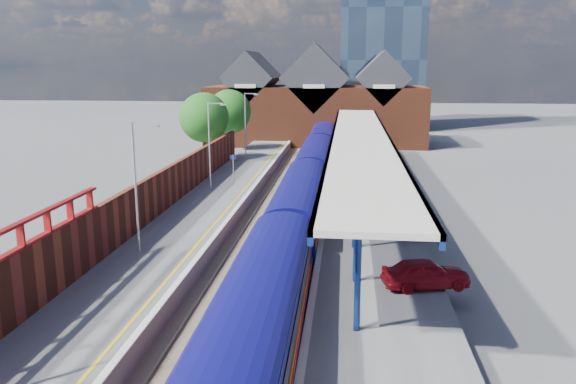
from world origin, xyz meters
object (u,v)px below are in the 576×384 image
(train, at_px, (309,177))
(platform_sign, at_px, (233,164))
(lamp_post_b, at_px, (138,179))
(lamp_post_c, at_px, (211,140))
(parked_car_dark, at_px, (387,194))
(lamp_post_d, at_px, (247,121))
(parked_car_silver, at_px, (393,209))
(parked_car_blue, at_px, (390,223))
(parked_car_red, at_px, (426,273))

(train, relative_size, platform_sign, 26.37)
(lamp_post_b, relative_size, lamp_post_c, 1.00)
(parked_car_dark, bearing_deg, lamp_post_c, 95.15)
(lamp_post_d, height_order, parked_car_silver, lamp_post_d)
(platform_sign, distance_m, parked_car_dark, 13.57)
(train, height_order, lamp_post_c, lamp_post_c)
(parked_car_blue, bearing_deg, parked_car_silver, 12.01)
(parked_car_red, bearing_deg, parked_car_dark, -10.96)
(lamp_post_c, bearing_deg, train, 0.29)
(lamp_post_d, bearing_deg, lamp_post_c, -90.00)
(train, xyz_separation_m, parked_car_red, (6.66, -19.45, -0.45))
(lamp_post_b, distance_m, lamp_post_c, 16.00)
(parked_car_blue, bearing_deg, platform_sign, 61.70)
(lamp_post_c, distance_m, platform_sign, 3.34)
(lamp_post_b, xyz_separation_m, lamp_post_d, (0.00, 32.00, 0.00))
(train, bearing_deg, parked_car_silver, -52.30)
(train, relative_size, parked_car_dark, 15.77)
(parked_car_silver, height_order, parked_car_blue, parked_car_blue)
(platform_sign, bearing_deg, parked_car_dark, -23.06)
(lamp_post_c, distance_m, parked_car_silver, 16.28)
(train, relative_size, lamp_post_b, 9.42)
(lamp_post_b, relative_size, parked_car_blue, 1.45)
(lamp_post_c, xyz_separation_m, platform_sign, (1.36, 2.00, -2.30))
(lamp_post_c, relative_size, parked_car_blue, 1.45)
(platform_sign, bearing_deg, lamp_post_c, -124.26)
(train, distance_m, parked_car_red, 20.56)
(lamp_post_c, bearing_deg, parked_car_dark, -13.43)
(parked_car_dark, bearing_deg, parked_car_blue, -163.79)
(parked_car_blue, bearing_deg, lamp_post_c, 69.44)
(lamp_post_d, distance_m, parked_car_red, 38.41)
(parked_car_silver, bearing_deg, parked_car_blue, -179.56)
(parked_car_blue, bearing_deg, parked_car_red, -153.78)
(lamp_post_b, relative_size, platform_sign, 2.80)
(lamp_post_d, distance_m, parked_car_silver, 27.75)
(parked_car_red, xyz_separation_m, parked_car_silver, (-0.61, 11.63, -0.04))
(lamp_post_b, xyz_separation_m, parked_car_silver, (13.90, 8.22, -3.36))
(parked_car_red, relative_size, parked_car_blue, 0.82)
(train, bearing_deg, parked_car_blue, -63.35)
(lamp_post_b, height_order, parked_car_red, lamp_post_b)
(lamp_post_b, distance_m, platform_sign, 18.20)
(lamp_post_b, xyz_separation_m, parked_car_dark, (13.81, 12.70, -3.39))
(lamp_post_d, distance_m, platform_sign, 14.25)
(lamp_post_b, height_order, lamp_post_d, same)
(lamp_post_b, height_order, platform_sign, lamp_post_b)
(parked_car_red, relative_size, parked_car_dark, 0.94)
(parked_car_red, bearing_deg, parked_car_blue, -6.33)
(lamp_post_b, xyz_separation_m, parked_car_blue, (13.48, 4.83, -3.32))
(train, xyz_separation_m, platform_sign, (-6.49, 1.96, 0.57))
(lamp_post_c, bearing_deg, lamp_post_b, -90.00)
(platform_sign, bearing_deg, lamp_post_d, 95.56)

